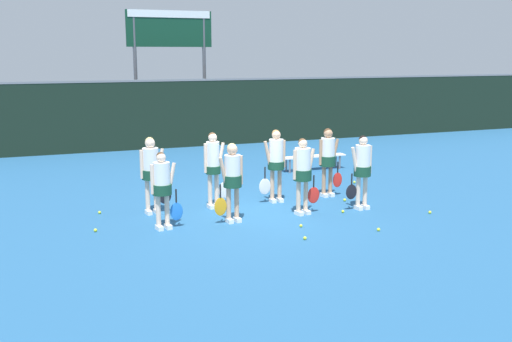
% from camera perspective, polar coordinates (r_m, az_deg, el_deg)
% --- Properties ---
extents(ground_plane, '(140.00, 140.00, 0.00)m').
position_cam_1_polar(ground_plane, '(13.76, -0.08, -3.85)').
color(ground_plane, '#235684').
extents(fence_windscreen, '(60.00, 0.08, 2.60)m').
position_cam_1_polar(fence_windscreen, '(22.87, -9.20, 5.38)').
color(fence_windscreen, black).
rests_on(fence_windscreen, ground_plane).
extents(scoreboard, '(3.44, 0.15, 5.22)m').
position_cam_1_polar(scoreboard, '(24.61, -8.21, 12.19)').
color(scoreboard, '#515156').
rests_on(scoreboard, ground_plane).
extents(bench_courtside, '(2.11, 0.38, 0.46)m').
position_cam_1_polar(bench_courtside, '(18.56, 5.49, 1.29)').
color(bench_courtside, silver).
rests_on(bench_courtside, ground_plane).
extents(player_0, '(0.66, 0.39, 1.61)m').
position_cam_1_polar(player_0, '(12.31, -8.92, -1.26)').
color(player_0, beige).
rests_on(player_0, ground_plane).
extents(player_1, '(0.66, 0.39, 1.70)m').
position_cam_1_polar(player_1, '(12.67, -2.28, -0.44)').
color(player_1, tan).
rests_on(player_1, ground_plane).
extents(player_2, '(0.69, 0.41, 1.72)m').
position_cam_1_polar(player_2, '(13.32, 4.48, 0.13)').
color(player_2, beige).
rests_on(player_2, ground_plane).
extents(player_3, '(0.67, 0.39, 1.72)m').
position_cam_1_polar(player_3, '(13.94, 10.09, 0.49)').
color(player_3, beige).
rests_on(player_3, ground_plane).
extents(player_4, '(0.69, 0.41, 1.74)m').
position_cam_1_polar(player_4, '(13.54, -9.95, 0.25)').
color(player_4, beige).
rests_on(player_4, ground_plane).
extents(player_5, '(0.63, 0.35, 1.78)m').
position_cam_1_polar(player_5, '(13.87, -4.09, 0.68)').
color(player_5, beige).
rests_on(player_5, ground_plane).
extents(player_6, '(0.69, 0.40, 1.77)m').
position_cam_1_polar(player_6, '(14.40, 1.90, 1.13)').
color(player_6, tan).
rests_on(player_6, ground_plane).
extents(player_7, '(0.67, 0.40, 1.73)m').
position_cam_1_polar(player_7, '(15.07, 6.86, 1.43)').
color(player_7, tan).
rests_on(player_7, ground_plane).
extents(tennis_ball_0, '(0.07, 0.07, 0.07)m').
position_cam_1_polar(tennis_ball_0, '(12.62, -15.05, -5.47)').
color(tennis_ball_0, '#CCE033').
rests_on(tennis_ball_0, ground_plane).
extents(tennis_ball_1, '(0.07, 0.07, 0.07)m').
position_cam_1_polar(tennis_ball_1, '(11.73, 4.68, -6.39)').
color(tennis_ball_1, '#CCE033').
rests_on(tennis_ball_1, ground_plane).
extents(tennis_ball_2, '(0.07, 0.07, 0.07)m').
position_cam_1_polar(tennis_ball_2, '(16.88, 9.36, -1.05)').
color(tennis_ball_2, '#CCE033').
rests_on(tennis_ball_2, ground_plane).
extents(tennis_ball_3, '(0.07, 0.07, 0.07)m').
position_cam_1_polar(tennis_ball_3, '(12.49, 11.59, -5.48)').
color(tennis_ball_3, '#CCE033').
rests_on(tennis_ball_3, ground_plane).
extents(tennis_ball_4, '(0.07, 0.07, 0.07)m').
position_cam_1_polar(tennis_ball_4, '(14.81, 8.44, -2.74)').
color(tennis_ball_4, '#CCE033').
rests_on(tennis_ball_4, ground_plane).
extents(tennis_ball_5, '(0.06, 0.06, 0.06)m').
position_cam_1_polar(tennis_ball_5, '(12.54, 4.30, -5.22)').
color(tennis_ball_5, '#CCE033').
rests_on(tennis_ball_5, ground_plane).
extents(tennis_ball_6, '(0.07, 0.07, 0.07)m').
position_cam_1_polar(tennis_ball_6, '(14.51, -3.38, -2.92)').
color(tennis_ball_6, '#CCE033').
rests_on(tennis_ball_6, ground_plane).
extents(tennis_ball_7, '(0.07, 0.07, 0.07)m').
position_cam_1_polar(tennis_ball_7, '(15.15, -9.51, -2.46)').
color(tennis_ball_7, '#CCE033').
rests_on(tennis_ball_7, ground_plane).
extents(tennis_ball_8, '(0.07, 0.07, 0.07)m').
position_cam_1_polar(tennis_ball_8, '(14.09, 16.23, -3.79)').
color(tennis_ball_8, '#CCE033').
rests_on(tennis_ball_8, ground_plane).
extents(tennis_ball_9, '(0.07, 0.07, 0.07)m').
position_cam_1_polar(tennis_ball_9, '(13.75, 8.28, -3.83)').
color(tennis_ball_9, '#CCE033').
rests_on(tennis_ball_9, ground_plane).
extents(tennis_ball_10, '(0.07, 0.07, 0.07)m').
position_cam_1_polar(tennis_ball_10, '(13.97, -14.68, -3.84)').
color(tennis_ball_10, '#CCE033').
rests_on(tennis_ball_10, ground_plane).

